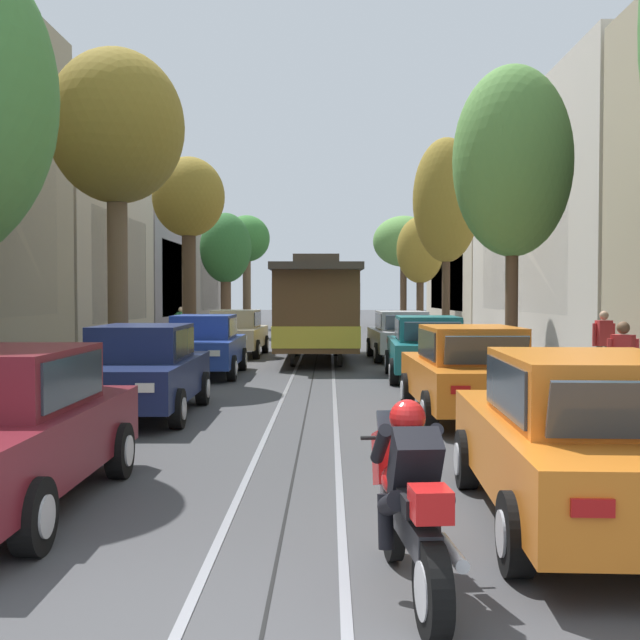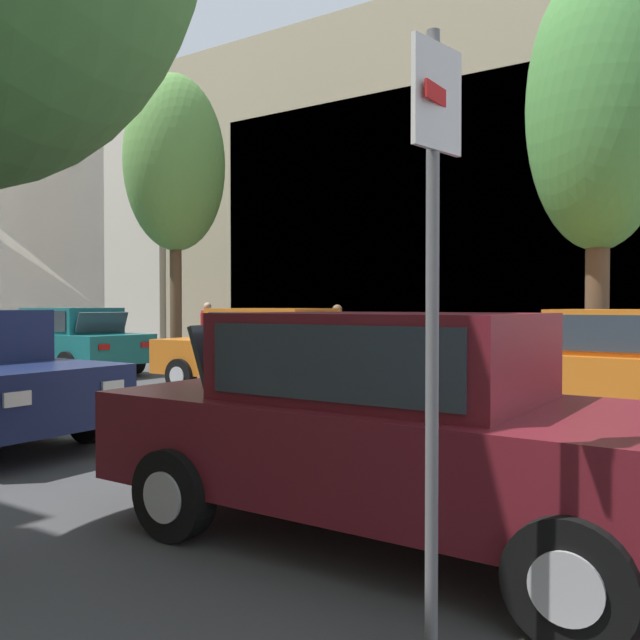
{
  "view_description": "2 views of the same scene",
  "coord_description": "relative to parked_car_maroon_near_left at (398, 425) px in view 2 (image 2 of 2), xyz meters",
  "views": [
    {
      "loc": [
        0.42,
        -4.42,
        2.12
      ],
      "look_at": [
        0.13,
        20.34,
        1.31
      ],
      "focal_mm": 43.79,
      "sensor_mm": 36.0,
      "label": 1
    },
    {
      "loc": [
        -7.03,
        0.99,
        1.63
      ],
      "look_at": [
        1.83,
        7.02,
        1.4
      ],
      "focal_mm": 37.78,
      "sensor_mm": 36.0,
      "label": 2
    }
  ],
  "objects": [
    {
      "name": "parked_car_maroon_near_left",
      "position": [
        0.0,
        0.0,
        0.0
      ],
      "size": [
        2.02,
        4.37,
        1.58
      ],
      "color": "maroon",
      "rests_on": "ground"
    },
    {
      "name": "parked_car_orange_second_right",
      "position": [
        5.68,
        5.71,
        0.0
      ],
      "size": [
        2.08,
        4.39,
        1.58
      ],
      "color": "orange",
      "rests_on": "ground"
    },
    {
      "name": "street_sign_post",
      "position": [
        -1.36,
        -0.89,
        0.97
      ],
      "size": [
        0.36,
        0.09,
        2.87
      ],
      "color": "slate",
      "rests_on": "ground"
    },
    {
      "name": "street_tree_kerb_right_near",
      "position": [
        7.54,
        0.28,
        4.03
      ],
      "size": [
        2.2,
        2.32,
        7.26
      ],
      "color": "brown",
      "rests_on": "ground"
    },
    {
      "name": "pedestrian_on_left_pavement",
      "position": [
        9.93,
        11.32,
        0.18
      ],
      "size": [
        0.55,
        0.29,
        1.72
      ],
      "color": "slate",
      "rests_on": "ground"
    },
    {
      "name": "pedestrian_on_right_pavement",
      "position": [
        8.36,
        5.88,
        0.14
      ],
      "size": [
        0.55,
        0.4,
        1.66
      ],
      "color": "black",
      "rests_on": "ground"
    },
    {
      "name": "parked_car_teal_mid_right",
      "position": [
        5.72,
        11.81,
        0.0
      ],
      "size": [
        2.1,
        4.41,
        1.58
      ],
      "color": "#196B70",
      "rests_on": "ground"
    },
    {
      "name": "building_facade_right",
      "position": [
        13.39,
        24.19,
        3.7
      ],
      "size": [
        5.78,
        57.4,
        9.71
      ],
      "color": "tan",
      "rests_on": "ground"
    },
    {
      "name": "fire_hydrant",
      "position": [
        7.17,
        6.89,
        -0.38
      ],
      "size": [
        0.4,
        0.22,
        0.84
      ],
      "color": "gold",
      "rests_on": "ground"
    },
    {
      "name": "street_tree_kerb_right_second",
      "position": [
        7.37,
        9.92,
        4.25
      ],
      "size": [
        2.67,
        2.15,
        7.23
      ],
      "color": "brown",
      "rests_on": "ground"
    },
    {
      "name": "parked_car_orange_near_right",
      "position": [
        5.61,
        -0.52,
        0.0
      ],
      "size": [
        2.12,
        4.41,
        1.58
      ],
      "color": "orange",
      "rests_on": "ground"
    }
  ]
}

